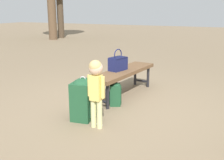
% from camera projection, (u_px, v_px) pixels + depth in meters
% --- Properties ---
extents(ground_plane, '(40.00, 40.00, 0.00)m').
position_uv_depth(ground_plane, '(113.00, 108.00, 4.09)').
color(ground_plane, '#7F6B51').
rests_on(ground_plane, ground).
extents(park_bench, '(1.64, 0.63, 0.45)m').
position_uv_depth(park_bench, '(123.00, 73.00, 4.61)').
color(park_bench, brown).
rests_on(park_bench, ground).
extents(handbag, '(0.36, 0.26, 0.37)m').
position_uv_depth(handbag, '(118.00, 63.00, 4.55)').
color(handbag, '#191E4C').
rests_on(handbag, park_bench).
extents(child_standing, '(0.18, 0.24, 0.88)m').
position_uv_depth(child_standing, '(96.00, 84.00, 3.28)').
color(child_standing, '#CCCC8C').
rests_on(child_standing, ground).
extents(backpack_large, '(0.39, 0.35, 0.60)m').
position_uv_depth(backpack_large, '(84.00, 98.00, 3.64)').
color(backpack_large, '#1E4C2D').
rests_on(backpack_large, ground).
extents(backpack_small, '(0.27, 0.25, 0.38)m').
position_uv_depth(backpack_small, '(115.00, 93.00, 4.20)').
color(backpack_small, '#1E4C2D').
rests_on(backpack_small, ground).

